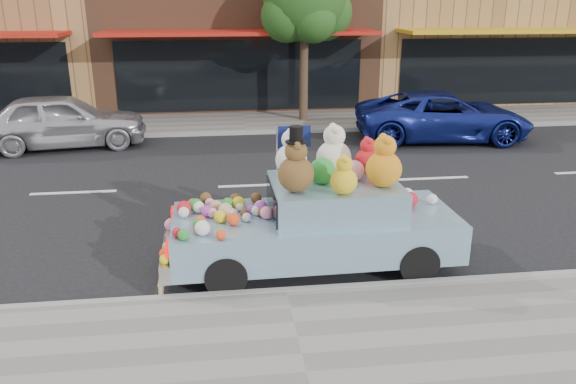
{
  "coord_description": "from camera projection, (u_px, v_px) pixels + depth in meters",
  "views": [
    {
      "loc": [
        -0.84,
        -11.89,
        3.97
      ],
      "look_at": [
        0.14,
        -4.11,
        1.25
      ],
      "focal_mm": 35.0,
      "sensor_mm": 36.0,
      "label": 1
    }
  ],
  "objects": [
    {
      "name": "near_kerb",
      "position": [
        286.0,
        293.0,
        7.84
      ],
      "size": [
        60.0,
        0.12,
        0.13
      ],
      "primitive_type": "cube",
      "color": "gray",
      "rests_on": "ground"
    },
    {
      "name": "car_blue",
      "position": [
        443.0,
        116.0,
        16.38
      ],
      "size": [
        5.24,
        2.78,
        1.4
      ],
      "primitive_type": "imported",
      "rotation": [
        0.0,
        0.0,
        1.48
      ],
      "color": "navy",
      "rests_on": "ground"
    },
    {
      "name": "street_tree",
      "position": [
        305.0,
        7.0,
        17.72
      ],
      "size": [
        3.0,
        2.7,
        5.22
      ],
      "color": "#38281C",
      "rests_on": "ground"
    },
    {
      "name": "car_silver",
      "position": [
        62.0,
        121.0,
        15.5
      ],
      "size": [
        4.68,
        2.44,
        1.52
      ],
      "primitive_type": "imported",
      "rotation": [
        0.0,
        0.0,
        1.72
      ],
      "color": "silver",
      "rests_on": "ground"
    },
    {
      "name": "far_sidewalk",
      "position": [
        244.0,
        122.0,
        18.62
      ],
      "size": [
        60.0,
        3.0,
        0.12
      ],
      "primitive_type": "cube",
      "color": "gray",
      "rests_on": "ground"
    },
    {
      "name": "far_kerb",
      "position": [
        246.0,
        132.0,
        17.22
      ],
      "size": [
        60.0,
        0.12,
        0.13
      ],
      "primitive_type": "cube",
      "color": "gray",
      "rests_on": "ground"
    },
    {
      "name": "art_car",
      "position": [
        316.0,
        217.0,
        8.58
      ],
      "size": [
        4.51,
        1.83,
        2.3
      ],
      "rotation": [
        0.0,
        0.0,
        0.01
      ],
      "color": "black",
      "rests_on": "ground"
    },
    {
      "name": "storefront_mid",
      "position": [
        235.0,
        6.0,
        22.58
      ],
      "size": [
        10.0,
        9.8,
        7.3
      ],
      "color": "brown",
      "rests_on": "ground"
    },
    {
      "name": "storefront_right",
      "position": [
        471.0,
        6.0,
        23.76
      ],
      "size": [
        10.0,
        9.8,
        7.3
      ],
      "color": "#AB7C47",
      "rests_on": "ground"
    },
    {
      "name": "ground",
      "position": [
        259.0,
        185.0,
        12.55
      ],
      "size": [
        120.0,
        120.0,
        0.0
      ],
      "primitive_type": "plane",
      "color": "black",
      "rests_on": "ground"
    },
    {
      "name": "near_sidewalk",
      "position": [
        302.0,
        358.0,
        6.44
      ],
      "size": [
        60.0,
        3.0,
        0.12
      ],
      "primitive_type": "cube",
      "color": "gray",
      "rests_on": "ground"
    }
  ]
}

